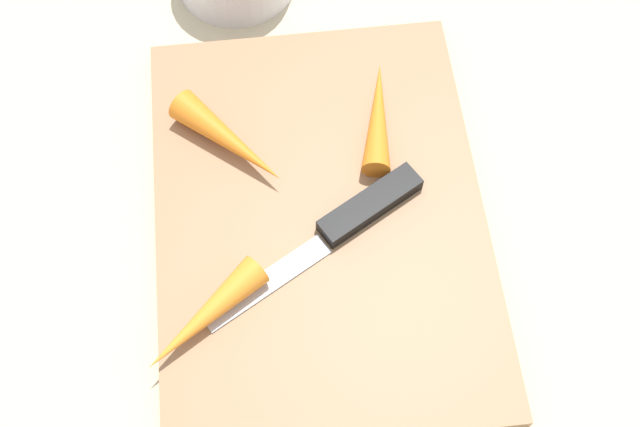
% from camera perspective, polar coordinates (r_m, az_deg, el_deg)
% --- Properties ---
extents(ground_plane, '(1.40, 1.40, 0.00)m').
position_cam_1_polar(ground_plane, '(0.65, 0.00, -0.47)').
color(ground_plane, '#C6B793').
extents(cutting_board, '(0.36, 0.26, 0.01)m').
position_cam_1_polar(cutting_board, '(0.64, 0.00, -0.24)').
color(cutting_board, '#99704C').
rests_on(cutting_board, ground_plane).
extents(knife, '(0.12, 0.18, 0.01)m').
position_cam_1_polar(knife, '(0.63, 2.65, -0.40)').
color(knife, '#B7B7BC').
rests_on(knife, cutting_board).
extents(carrot_medium, '(0.09, 0.10, 0.03)m').
position_cam_1_polar(carrot_medium, '(0.60, -8.16, -7.26)').
color(carrot_medium, orange).
rests_on(carrot_medium, cutting_board).
extents(carrot_longest, '(0.10, 0.10, 0.03)m').
position_cam_1_polar(carrot_longest, '(0.66, -6.41, 5.14)').
color(carrot_longest, orange).
rests_on(carrot_longest, cutting_board).
extents(carrot_shortest, '(0.11, 0.04, 0.02)m').
position_cam_1_polar(carrot_shortest, '(0.67, 4.11, 6.93)').
color(carrot_shortest, orange).
rests_on(carrot_shortest, cutting_board).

